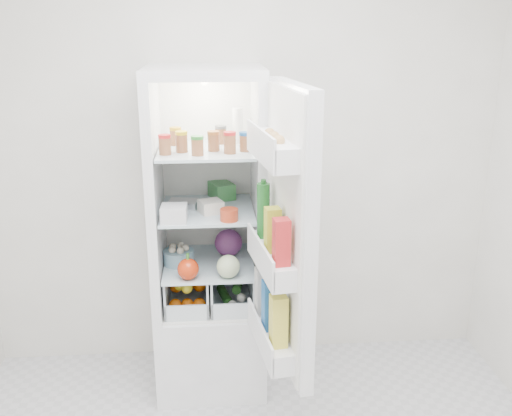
{
  "coord_description": "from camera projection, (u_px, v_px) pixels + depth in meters",
  "views": [
    {
      "loc": [
        -0.17,
        -1.74,
        2.0
      ],
      "look_at": [
        0.04,
        0.95,
        1.13
      ],
      "focal_mm": 40.0,
      "sensor_mm": 36.0,
      "label": 1
    }
  ],
  "objects": [
    {
      "name": "red_cabbage",
      "position": [
        228.0,
        243.0,
        3.22
      ],
      "size": [
        0.16,
        0.16,
        0.16
      ],
      "primitive_type": "sphere",
      "color": "#5A205F",
      "rests_on": "shelf_low"
    },
    {
      "name": "mushroom_bowl",
      "position": [
        179.0,
        257.0,
        3.12
      ],
      "size": [
        0.22,
        0.22,
        0.08
      ],
      "primitive_type": "cylinder",
      "rotation": [
        0.0,
        0.0,
        -0.42
      ],
      "color": "#7EAABC",
      "rests_on": "shelf_low"
    },
    {
      "name": "salad_bag",
      "position": [
        228.0,
        266.0,
        2.95
      ],
      "size": [
        0.12,
        0.12,
        0.12
      ],
      "primitive_type": "sphere",
      "color": "#BACC99",
      "rests_on": "shelf_low"
    },
    {
      "name": "shelf_low",
      "position": [
        209.0,
        263.0,
        3.16
      ],
      "size": [
        0.49,
        0.53,
        0.01
      ],
      "primitive_type": "cube",
      "color": "silver",
      "rests_on": "refrigerator"
    },
    {
      "name": "bell_pepper",
      "position": [
        188.0,
        269.0,
        2.93
      ],
      "size": [
        0.11,
        0.11,
        0.11
      ],
      "primitive_type": "sphere",
      "color": "red",
      "rests_on": "shelf_low"
    },
    {
      "name": "citrus_pile",
      "position": [
        187.0,
        292.0,
        3.14
      ],
      "size": [
        0.2,
        0.24,
        0.16
      ],
      "color": "#E7550C",
      "rests_on": "refrigerator"
    },
    {
      "name": "refrigerator",
      "position": [
        209.0,
        271.0,
        3.24
      ],
      "size": [
        0.6,
        0.6,
        1.8
      ],
      "color": "silver",
      "rests_on": "ground"
    },
    {
      "name": "veg_pile",
      "position": [
        233.0,
        291.0,
        3.22
      ],
      "size": [
        0.16,
        0.3,
        0.1
      ],
      "color": "#1A4C19",
      "rests_on": "refrigerator"
    },
    {
      "name": "crisper_right",
      "position": [
        232.0,
        284.0,
        3.21
      ],
      "size": [
        0.23,
        0.46,
        0.22
      ],
      "primitive_type": null,
      "color": "silver",
      "rests_on": "refrigerator"
    },
    {
      "name": "squeeze_bottle",
      "position": [
        238.0,
        126.0,
        3.05
      ],
      "size": [
        0.06,
        0.06,
        0.19
      ],
      "primitive_type": "cylinder",
      "rotation": [
        0.0,
        0.0,
        0.09
      ],
      "color": "silver",
      "rests_on": "shelf_top"
    },
    {
      "name": "fridge_door",
      "position": [
        284.0,
        239.0,
        2.53
      ],
      "size": [
        0.24,
        0.6,
        1.3
      ],
      "rotation": [
        0.0,
        0.0,
        1.71
      ],
      "color": "silver",
      "rests_on": "refrigerator"
    },
    {
      "name": "tub_cream",
      "position": [
        211.0,
        207.0,
        2.99
      ],
      "size": [
        0.14,
        0.14,
        0.07
      ],
      "primitive_type": "cube",
      "rotation": [
        0.0,
        0.0,
        0.35
      ],
      "color": "silver",
      "rests_on": "shelf_mid"
    },
    {
      "name": "shelf_mid",
      "position": [
        208.0,
        210.0,
        3.06
      ],
      "size": [
        0.49,
        0.53,
        0.02
      ],
      "primitive_type": "cube",
      "color": "silver",
      "rests_on": "refrigerator"
    },
    {
      "name": "tub_green",
      "position": [
        222.0,
        190.0,
        3.24
      ],
      "size": [
        0.16,
        0.18,
        0.09
      ],
      "primitive_type": "cube",
      "rotation": [
        0.0,
        0.0,
        0.36
      ],
      "color": "#429148",
      "rests_on": "shelf_mid"
    },
    {
      "name": "foil_tray",
      "position": [
        183.0,
        204.0,
        3.08
      ],
      "size": [
        0.17,
        0.14,
        0.04
      ],
      "primitive_type": "cube",
      "rotation": [
        0.0,
        0.0,
        -0.18
      ],
      "color": "#B7B7BC",
      "rests_on": "shelf_mid"
    },
    {
      "name": "condiment_jars",
      "position": [
        204.0,
        142.0,
        2.89
      ],
      "size": [
        0.46,
        0.34,
        0.08
      ],
      "color": "#B21919",
      "rests_on": "shelf_top"
    },
    {
      "name": "crisper_left",
      "position": [
        188.0,
        285.0,
        3.19
      ],
      "size": [
        0.23,
        0.46,
        0.22
      ],
      "primitive_type": null,
      "color": "silver",
      "rests_on": "refrigerator"
    },
    {
      "name": "room_walls",
      "position": [
        267.0,
        161.0,
        1.79
      ],
      "size": [
        3.02,
        3.02,
        2.61
      ],
      "color": "beige",
      "rests_on": "ground"
    },
    {
      "name": "tub_white",
      "position": [
        174.0,
        214.0,
        2.85
      ],
      "size": [
        0.13,
        0.13,
        0.08
      ],
      "primitive_type": "cube",
      "rotation": [
        0.0,
        0.0,
        -0.02
      ],
      "color": "silver",
      "rests_on": "shelf_mid"
    },
    {
      "name": "shelf_top",
      "position": [
        206.0,
        150.0,
        2.96
      ],
      "size": [
        0.49,
        0.53,
        0.02
      ],
      "primitive_type": "cube",
      "color": "silver",
      "rests_on": "refrigerator"
    },
    {
      "name": "tin_red",
      "position": [
        229.0,
        215.0,
        2.87
      ],
      "size": [
        0.1,
        0.1,
        0.06
      ],
      "primitive_type": "cylinder",
      "rotation": [
        0.0,
        0.0,
        0.07
      ],
      "color": "#BD391C",
      "rests_on": "shelf_mid"
    }
  ]
}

